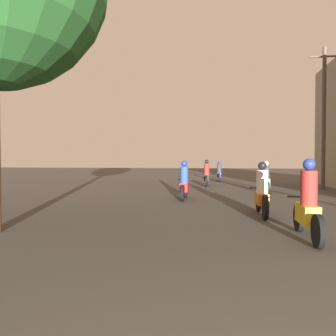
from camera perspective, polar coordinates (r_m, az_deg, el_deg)
The scene contains 7 objects.
motorcycle_yellow at distance 7.19m, azimuth 23.17°, elevation -6.31°, with size 0.60×2.05×1.63m.
motorcycle_orange at distance 9.73m, azimuth 16.02°, elevation -4.42°, with size 0.60×2.08×1.55m.
motorcycle_red at distance 13.15m, azimuth 2.86°, elevation -2.77°, with size 0.60×1.91×1.57m.
motorcycle_green at distance 16.55m, azimuth 16.65°, elevation -2.02°, with size 0.60×1.98×1.54m.
motorcycle_black at distance 20.09m, azimuth 6.76°, elevation -1.29°, with size 0.60×1.99×1.60m.
motorcycle_blue at distance 24.31m, azimuth 8.90°, elevation -0.90°, with size 0.60×2.09×1.51m.
utility_pole_far at distance 19.59m, azimuth 25.51°, elevation 8.25°, with size 1.60×0.20×7.60m.
Camera 1 is at (-0.83, -0.38, 1.61)m, focal length 35.00 mm.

